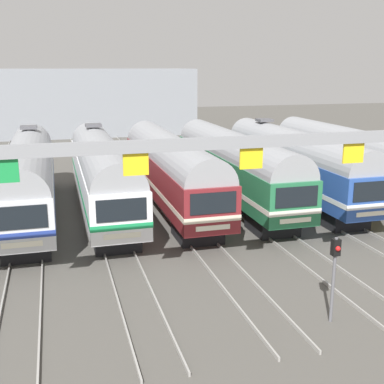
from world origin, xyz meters
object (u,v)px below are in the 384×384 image
(commuter_train_green, at_px, (234,164))
(commuter_train_blue, at_px, (293,161))
(commuter_train_white, at_px, (102,171))
(commuter_train_yellow, at_px, (349,158))
(catenary_gantry, at_px, (251,163))
(yard_signal_mast, at_px, (335,264))
(commuter_train_silver, at_px, (28,175))
(commuter_train_maroon, at_px, (170,167))

(commuter_train_green, relative_size, commuter_train_blue, 1.00)
(commuter_train_white, xyz_separation_m, commuter_train_yellow, (17.34, -0.00, -0.00))
(commuter_train_green, bearing_deg, commuter_train_white, 179.97)
(catenary_gantry, bearing_deg, commuter_train_yellow, 46.06)
(commuter_train_yellow, bearing_deg, catenary_gantry, -133.94)
(commuter_train_white, distance_m, yard_signal_mast, 17.43)
(yard_signal_mast, bearing_deg, commuter_train_white, 111.92)
(catenary_gantry, distance_m, yard_signal_mast, 4.72)
(commuter_train_silver, distance_m, commuter_train_green, 13.01)
(commuter_train_yellow, relative_size, yard_signal_mast, 5.65)
(commuter_train_white, distance_m, commuter_train_green, 8.67)
(commuter_train_silver, bearing_deg, yard_signal_mast, -56.15)
(commuter_train_yellow, bearing_deg, commuter_train_white, 179.99)
(commuter_train_silver, bearing_deg, commuter_train_blue, 0.00)
(commuter_train_green, xyz_separation_m, commuter_train_blue, (4.34, 0.00, 0.00))
(commuter_train_white, xyz_separation_m, yard_signal_mast, (6.50, -16.16, -0.47))
(commuter_train_white, height_order, commuter_train_maroon, commuter_train_white)
(commuter_train_maroon, xyz_separation_m, yard_signal_mast, (2.17, -16.16, -0.46))
(commuter_train_yellow, distance_m, yard_signal_mast, 19.46)
(commuter_train_white, relative_size, yard_signal_mast, 5.65)
(commuter_train_maroon, distance_m, yard_signal_mast, 16.31)
(catenary_gantry, bearing_deg, commuter_train_white, 107.80)
(commuter_train_white, relative_size, commuter_train_blue, 1.00)
(commuter_train_yellow, height_order, catenary_gantry, catenary_gantry)
(commuter_train_green, height_order, yard_signal_mast, commuter_train_green)
(commuter_train_white, relative_size, commuter_train_yellow, 1.00)
(commuter_train_silver, bearing_deg, commuter_train_maroon, -0.03)
(commuter_train_maroon, xyz_separation_m, commuter_train_green, (4.34, 0.00, 0.00))
(commuter_train_green, height_order, commuter_train_blue, commuter_train_blue)
(commuter_train_white, distance_m, commuter_train_blue, 13.01)
(commuter_train_white, relative_size, commuter_train_maroon, 1.00)
(commuter_train_green, xyz_separation_m, catenary_gantry, (-4.34, -13.49, 2.77))
(commuter_train_maroon, bearing_deg, commuter_train_yellow, 0.00)
(commuter_train_blue, distance_m, yard_signal_mast, 17.43)
(commuter_train_white, height_order, yard_signal_mast, commuter_train_white)
(commuter_train_blue, distance_m, commuter_train_yellow, 4.34)
(commuter_train_maroon, bearing_deg, yard_signal_mast, -82.36)
(yard_signal_mast, bearing_deg, commuter_train_maroon, 97.64)
(catenary_gantry, xyz_separation_m, yard_signal_mast, (2.17, -2.66, -3.24))
(commuter_train_silver, relative_size, yard_signal_mast, 5.65)
(commuter_train_silver, xyz_separation_m, commuter_train_maroon, (8.67, -0.00, -0.00))
(commuter_train_yellow, bearing_deg, yard_signal_mast, -123.85)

